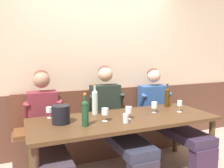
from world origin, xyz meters
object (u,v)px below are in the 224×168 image
wine_glass_mid_right (154,105)px  wine_glass_near_bucket (129,110)px  water_tumbler_center (126,118)px  wine_bottle_clear_water (85,112)px  wine_bottle_green_tall (95,101)px  wine_glass_right_end (49,110)px  person_right_seat (115,118)px  wine_glass_center_rear (180,104)px  wall_bench (103,135)px  ice_bucket (61,114)px  person_center_left_seat (166,114)px  dining_table (124,124)px  wine_glass_center_front (105,112)px  wine_bottle_amber_mid (167,97)px  person_left_seat (46,126)px

wine_glass_mid_right → wine_glass_near_bucket: 0.45m
water_tumbler_center → wine_bottle_clear_water: bearing=172.5°
wine_glass_mid_right → wine_bottle_green_tall: bearing=163.7°
wine_glass_right_end → person_right_seat: bearing=0.6°
wine_bottle_clear_water → wine_glass_center_rear: size_ratio=2.32×
wine_glass_mid_right → wine_glass_right_end: wine_glass_mid_right is taller
wine_glass_near_bucket → wine_glass_mid_right: bearing=17.2°
wall_bench → wine_bottle_clear_water: (-0.51, -0.83, 0.60)m
ice_bucket → wine_bottle_green_tall: (0.46, 0.21, 0.07)m
person_center_left_seat → wine_bottle_green_tall: 1.15m
wine_bottle_green_tall → wine_glass_near_bucket: (0.29, -0.34, -0.06)m
person_right_seat → dining_table: bearing=-94.4°
dining_table → wine_glass_right_end: bearing=158.2°
person_right_seat → wine_bottle_green_tall: 0.40m
wine_bottle_green_tall → wine_glass_center_front: (0.01, -0.32, -0.06)m
wine_bottle_clear_water → wine_glass_right_end: bearing=124.1°
wall_bench → wine_bottle_amber_mid: size_ratio=7.11×
wine_bottle_amber_mid → water_tumbler_center: size_ratio=3.52×
wine_glass_near_bucket → water_tumbler_center: 0.16m
wine_glass_near_bucket → wine_glass_center_front: wine_glass_center_front is taller
wine_bottle_clear_water → wine_glass_near_bucket: 0.53m
wine_bottle_green_tall → water_tumbler_center: (0.20, -0.46, -0.11)m
wine_glass_center_rear → wine_glass_center_front: 1.03m
ice_bucket → wine_glass_mid_right: ice_bucket is taller
wine_bottle_green_tall → wine_glass_mid_right: bearing=-16.3°
wall_bench → person_left_seat: 0.99m
wall_bench → wine_glass_right_end: wall_bench is taller
dining_table → person_center_left_seat: person_center_left_seat is taller
ice_bucket → wine_glass_near_bucket: size_ratio=1.36×
wall_bench → wine_glass_right_end: size_ratio=19.14×
ice_bucket → wine_glass_center_rear: size_ratio=1.32×
wine_bottle_amber_mid → wine_glass_center_rear: size_ratio=2.34×
person_center_left_seat → ice_bucket: (-1.56, -0.27, 0.22)m
wine_glass_mid_right → wine_glass_near_bucket: (-0.43, -0.13, 0.01)m
ice_bucket → water_tumbler_center: size_ratio=1.99×
wine_glass_center_front → ice_bucket: bearing=166.7°
ice_bucket → water_tumbler_center: bearing=-20.5°
person_right_seat → wall_bench: bearing=93.9°
wine_bottle_green_tall → wine_glass_center_front: size_ratio=2.59×
dining_table → wine_bottle_green_tall: (-0.27, 0.28, 0.24)m
wall_bench → wine_glass_center_rear: wall_bench is taller
dining_table → wine_glass_right_end: wine_glass_right_end is taller
wine_bottle_amber_mid → dining_table: bearing=-161.6°
dining_table → wine_glass_near_bucket: (0.02, -0.07, 0.18)m
ice_bucket → wine_bottle_amber_mid: bearing=7.6°
wall_bench → person_left_seat: person_left_seat is taller
water_tumbler_center → wine_glass_near_bucket: bearing=51.5°
wine_bottle_clear_water → water_tumbler_center: 0.45m
wine_bottle_green_tall → wine_glass_near_bucket: 0.46m
ice_bucket → wine_bottle_clear_water: (0.22, -0.19, 0.05)m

